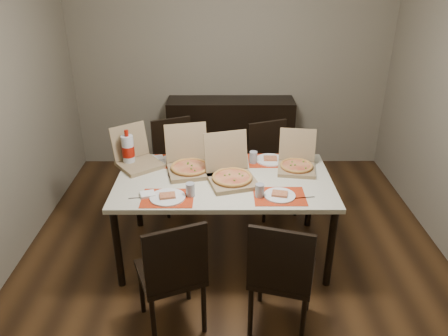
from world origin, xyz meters
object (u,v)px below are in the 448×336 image
at_px(chair_near_right, 281,273).
at_px(chair_far_left, 176,160).
at_px(sideboard, 231,135).
at_px(chair_far_right, 271,164).
at_px(dip_bowl, 227,170).
at_px(soda_bottle, 128,150).
at_px(pizza_box_center, 231,175).
at_px(chair_near_left, 173,272).
at_px(dining_table, 224,186).

bearing_deg(chair_near_right, chair_far_left, 116.05).
bearing_deg(sideboard, chair_far_right, -66.91).
distance_m(chair_near_right, dip_bowl, 1.15).
distance_m(sideboard, soda_bottle, 1.78).
bearing_deg(dip_bowl, pizza_box_center, -78.82).
bearing_deg(chair_near_left, chair_far_right, 63.87).
bearing_deg(chair_far_right, pizza_box_center, -117.00).
distance_m(dip_bowl, soda_bottle, 0.89).
xyz_separation_m(chair_near_right, chair_far_left, (-0.88, 1.81, 0.00)).
bearing_deg(pizza_box_center, chair_far_left, 121.04).
bearing_deg(dip_bowl, chair_far_left, 124.90).
relative_size(sideboard, dining_table, 0.83).
relative_size(chair_far_left, soda_bottle, 2.83).
distance_m(dining_table, chair_near_right, 1.01).
height_order(sideboard, chair_near_right, chair_near_right).
relative_size(dining_table, chair_near_right, 1.94).
relative_size(chair_far_left, dip_bowl, 7.66).
bearing_deg(chair_far_left, soda_bottle, -119.38).
bearing_deg(dip_bowl, chair_far_right, 55.00).
bearing_deg(dip_bowl, dining_table, -99.57).
distance_m(dining_table, chair_near_left, 0.99).
relative_size(dining_table, dip_bowl, 14.83).
bearing_deg(sideboard, chair_near_left, -99.41).
bearing_deg(soda_bottle, dining_table, -18.11).
bearing_deg(chair_near_left, pizza_box_center, 64.73).
xyz_separation_m(chair_far_left, pizza_box_center, (0.56, -0.93, 0.30)).
bearing_deg(chair_far_right, chair_near_right, -93.38).
height_order(dining_table, chair_far_right, chair_far_right).
bearing_deg(chair_near_right, dining_table, 112.58).
distance_m(sideboard, chair_near_left, 2.67).
height_order(dining_table, pizza_box_center, pizza_box_center).
xyz_separation_m(dining_table, pizza_box_center, (0.06, -0.04, 0.12)).
relative_size(chair_near_right, pizza_box_center, 1.88).
relative_size(sideboard, chair_far_right, 1.61).
xyz_separation_m(dining_table, chair_near_right, (0.38, -0.92, -0.17)).
relative_size(sideboard, soda_bottle, 4.56).
distance_m(chair_near_left, pizza_box_center, 1.00).
bearing_deg(dining_table, chair_far_left, 119.45).
height_order(chair_near_right, pizza_box_center, pizza_box_center).
bearing_deg(soda_bottle, chair_near_left, -67.37).
xyz_separation_m(chair_near_right, chair_far_right, (0.10, 1.72, 0.00)).
distance_m(sideboard, chair_far_left, 1.03).
bearing_deg(chair_far_left, chair_near_left, -85.23).
bearing_deg(dip_bowl, sideboard, 87.74).
xyz_separation_m(chair_far_left, dip_bowl, (0.52, -0.75, 0.25)).
bearing_deg(soda_bottle, pizza_box_center, -19.39).
xyz_separation_m(dining_table, chair_near_left, (-0.35, -0.91, -0.17)).
xyz_separation_m(dining_table, chair_far_left, (-0.50, 0.89, -0.17)).
height_order(dip_bowl, soda_bottle, soda_bottle).
xyz_separation_m(dining_table, dip_bowl, (0.02, 0.14, 0.08)).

